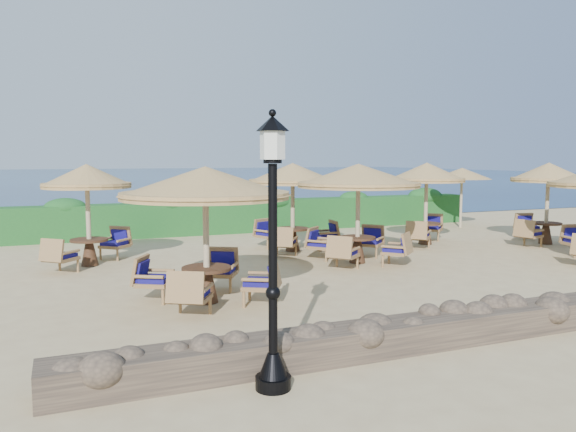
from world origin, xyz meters
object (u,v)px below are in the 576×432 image
Objects in this scene: lamp_post at (273,264)px; cafe_set_5 at (426,185)px; cafe_set_3 at (87,194)px; cafe_set_1 at (358,191)px; cafe_set_4 at (293,189)px; cafe_set_0 at (206,204)px; extra_parasol at (462,174)px; cafe_set_6 at (548,190)px.

lamp_post reaches higher than cafe_set_5.
cafe_set_1 is at bearing -18.89° from cafe_set_3.
cafe_set_3 is 5.79m from cafe_set_4.
cafe_set_0 is at bearing -151.46° from cafe_set_5.
cafe_set_3 is (-1.68, 9.14, 0.33)m from lamp_post.
cafe_set_1 and cafe_set_5 have the same top height.
cafe_set_3 reaches higher than extra_parasol.
lamp_post is at bearing -93.24° from cafe_set_0.
cafe_set_5 is (-3.97, -3.13, -0.24)m from extra_parasol.
cafe_set_5 reaches higher than extra_parasol.
cafe_set_3 is (-14.28, -2.86, -0.29)m from extra_parasol.
cafe_set_4 is (-0.89, 2.39, -0.05)m from cafe_set_1.
cafe_set_1 and cafe_set_6 have the same top height.
cafe_set_4 is 8.39m from cafe_set_6.
extra_parasol is at bearing 11.31° from cafe_set_3.
lamp_post is at bearing -136.40° from extra_parasol.
cafe_set_6 is (13.98, -1.72, -0.10)m from cafe_set_3.
cafe_set_3 is 10.32m from cafe_set_5.
cafe_set_5 is at bearing -4.75° from cafe_set_4.
cafe_set_4 is 1.04× the size of cafe_set_5.
lamp_post is 1.00× the size of cafe_set_1.
cafe_set_3 and cafe_set_5 have the same top height.
cafe_set_1 is 7.06m from cafe_set_3.
lamp_post is 10.13m from cafe_set_4.
cafe_set_4 is (-8.49, -2.75, -0.29)m from extra_parasol.
cafe_set_6 is at bearing 14.47° from cafe_set_0.
lamp_post is at bearing -79.58° from cafe_set_3.
cafe_set_4 is at bearing 167.43° from cafe_set_6.
cafe_set_5 is at bearing 158.42° from cafe_set_6.
cafe_set_3 is (-1.93, 4.83, -0.05)m from cafe_set_0.
cafe_set_6 is (12.06, 3.11, -0.15)m from cafe_set_0.
lamp_post is at bearing -113.96° from cafe_set_4.
lamp_post reaches higher than cafe_set_4.
lamp_post is 1.23× the size of cafe_set_6.
cafe_set_0 is 1.24× the size of cafe_set_5.
cafe_set_6 is at bearing -7.01° from cafe_set_3.
cafe_set_3 is 0.96× the size of cafe_set_4.
lamp_post reaches higher than cafe_set_1.
cafe_set_0 is 1.22× the size of cafe_set_6.
cafe_set_4 is at bearing 51.94° from cafe_set_0.
cafe_set_3 and cafe_set_4 have the same top height.
lamp_post is 12.38m from cafe_set_5.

